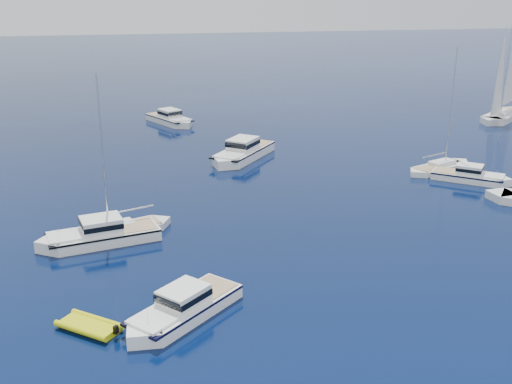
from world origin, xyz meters
The scene contains 9 objects.
motor_cruiser_left centered at (-9.52, 11.67, 0.00)m, with size 2.67×8.73×2.29m, color white, non-canonical shape.
motor_cruiser_centre centered at (-14.60, 23.28, 0.00)m, with size 2.87×9.39×2.47m, color silver, non-canonical shape.
motor_cruiser_far_r centered at (19.09, 31.67, 0.00)m, with size 2.37×7.74×2.03m, color white, non-canonical shape.
motor_cruiser_distant centered at (-0.85, 43.26, 0.00)m, with size 3.26×10.64×2.79m, color white, non-canonical shape.
motor_cruiser_horizon centered at (-7.31, 61.61, 0.00)m, with size 2.78×9.09×2.39m, color silver, non-canonical shape.
sailboat_mid_l centered at (-13.17, 24.66, 0.00)m, with size 2.23×8.58×12.61m, color silver, non-canonical shape.
sailboat_centre centered at (17.77, 35.39, 0.00)m, with size 2.21×8.51×12.51m, color silver, non-canonical shape.
sailboat_sails_far centered at (37.28, 56.05, 0.00)m, with size 3.19×12.29×18.06m, color silver, non-canonical shape.
tender_yellow centered at (-14.60, 11.31, 0.00)m, with size 2.04×3.74×0.95m, color #D0D50C, non-canonical shape.
Camera 1 is at (-11.14, -19.64, 18.25)m, focal length 43.80 mm.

